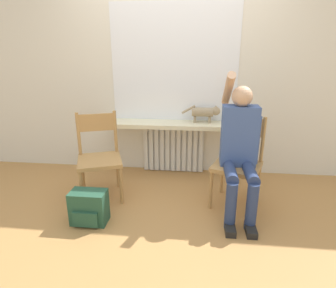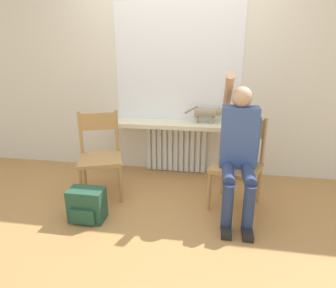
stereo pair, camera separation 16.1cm
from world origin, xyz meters
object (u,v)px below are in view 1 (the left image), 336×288
Objects in this scene: backpack at (89,208)px; chair_right at (238,161)px; chair_left at (99,156)px; person at (240,145)px; cat at (206,112)px.

chair_right is at bearing 20.69° from backpack.
person is at bearing -25.34° from chair_left.
chair_left is 0.61m from backpack.
cat reaches higher than backpack.
cat is at bearing 10.47° from chair_left.
cat is (-0.33, 0.68, 0.36)m from chair_right.
chair_left and chair_right have the same top height.
person reaches higher than chair_left.
person is 0.87m from cat.
cat is 1.43× the size of backpack.
chair_left is at bearing -159.19° from chair_right.
chair_right is at bearing -20.76° from chair_left.
backpack is at bearing -138.50° from chair_right.
backpack is at bearing -163.40° from person.
chair_right is 0.24m from person.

